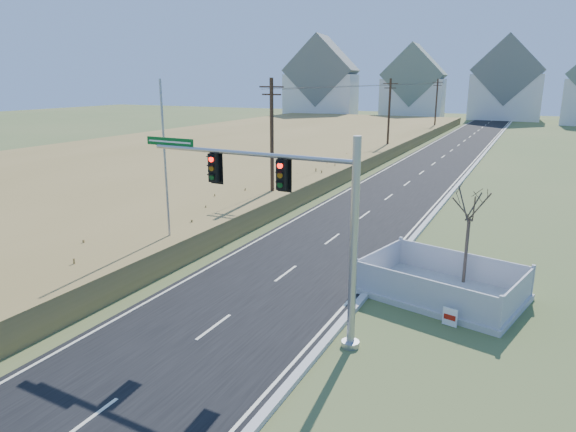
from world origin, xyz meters
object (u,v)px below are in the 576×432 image
object	(u,v)px
open_sign	(450,317)
bare_tree	(471,202)
flagpole	(167,191)
traffic_signal_mast	(303,215)
fence_enclosure	(441,290)

from	to	relation	value
open_sign	bare_tree	bearing A→B (deg)	103.94
bare_tree	flagpole	bearing A→B (deg)	-168.47
traffic_signal_mast	open_sign	world-z (taller)	traffic_signal_mast
traffic_signal_mast	fence_enclosure	distance (m)	7.99
open_sign	flagpole	size ratio (longest dim) A/B	0.08
open_sign	bare_tree	distance (m)	5.38
traffic_signal_mast	open_sign	size ratio (longest dim) A/B	13.14
traffic_signal_mast	flagpole	bearing A→B (deg)	158.64
flagpole	bare_tree	world-z (taller)	flagpole
fence_enclosure	bare_tree	distance (m)	3.91
traffic_signal_mast	fence_enclosure	world-z (taller)	traffic_signal_mast
fence_enclosure	open_sign	size ratio (longest dim) A/B	10.39
fence_enclosure	flagpole	xyz separation A→B (m)	(-13.16, -1.39, 3.27)
flagpole	bare_tree	size ratio (longest dim) A/B	1.86
traffic_signal_mast	fence_enclosure	size ratio (longest dim) A/B	1.27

